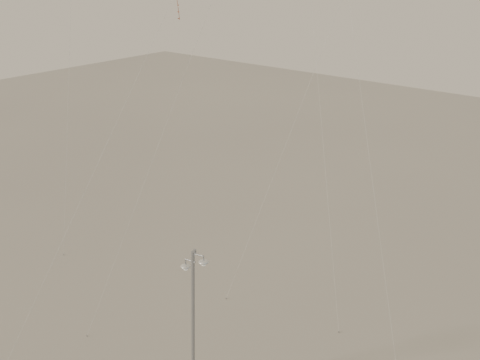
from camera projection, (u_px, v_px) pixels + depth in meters
The scene contains 3 objects.
street_lamp at pixel (194, 320), 33.65m from camera, with size 1.61×0.65×8.64m.
kite_3 at pixel (135, 83), 36.94m from camera, with size 2.35×12.94×20.26m.
kite_4 at pixel (355, 47), 33.07m from camera, with size 8.59×5.33×24.26m.
Camera 1 is at (23.09, -19.27, 22.80)m, focal length 50.00 mm.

